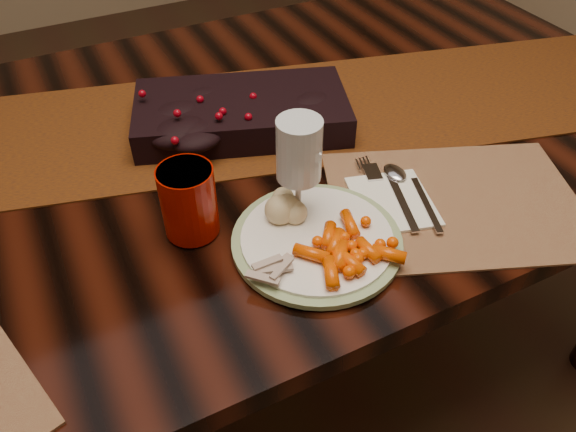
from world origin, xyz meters
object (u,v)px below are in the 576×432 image
dining_table (248,270)px  mashed_potatoes (285,201)px  dinner_plate (317,240)px  red_cup (189,201)px  turkey_shreds (272,271)px  wine_glass (299,175)px  napkin (392,201)px  placemat_main (456,202)px  centerpiece (242,108)px  baby_carrots (346,246)px

dining_table → mashed_potatoes: (-0.03, -0.25, 0.42)m
dinner_plate → red_cup: bearing=144.3°
turkey_shreds → wine_glass: 0.15m
napkin → turkey_shreds: bearing=-149.8°
placemat_main → red_cup: bearing=-176.2°
centerpiece → red_cup: 0.29m
centerpiece → red_cup: bearing=-128.4°
placemat_main → napkin: 0.10m
turkey_shreds → red_cup: red_cup is taller
mashed_potatoes → napkin: 0.18m
dining_table → centerpiece: 0.42m
napkin → centerpiece: bearing=127.4°
placemat_main → mashed_potatoes: bearing=-176.1°
wine_glass → turkey_shreds: bearing=-132.5°
centerpiece → mashed_potatoes: (-0.05, -0.27, 0.00)m
dining_table → baby_carrots: size_ratio=15.35×
centerpiece → turkey_shreds: size_ratio=5.23×
wine_glass → centerpiece: bearing=84.6°
placemat_main → napkin: (-0.09, 0.04, 0.00)m
placemat_main → wine_glass: wine_glass is taller
centerpiece → mashed_potatoes: centerpiece is taller
napkin → red_cup: red_cup is taller
baby_carrots → red_cup: red_cup is taller
centerpiece → baby_carrots: 0.39m
turkey_shreds → red_cup: (-0.06, 0.15, 0.03)m
baby_carrots → wine_glass: wine_glass is taller
dinner_plate → baby_carrots: size_ratio=2.17×
placemat_main → wine_glass: 0.28m
dinner_plate → red_cup: (-0.15, 0.11, 0.05)m
placemat_main → dining_table: bearing=147.5°
dining_table → mashed_potatoes: bearing=-95.9°
mashed_potatoes → turkey_shreds: (-0.07, -0.11, -0.01)m
napkin → red_cup: size_ratio=1.25×
red_cup → wine_glass: bearing=-18.6°
napkin → wine_glass: wine_glass is taller
baby_carrots → mashed_potatoes: 0.12m
baby_carrots → napkin: baby_carrots is taller
dining_table → napkin: (0.15, -0.29, 0.38)m
napkin → red_cup: 0.32m
baby_carrots → turkey_shreds: size_ratio=1.57×
dinner_plate → napkin: (0.15, 0.03, -0.00)m
mashed_potatoes → baby_carrots: bearing=-70.4°
dinner_plate → turkey_shreds: size_ratio=3.40×
baby_carrots → turkey_shreds: (-0.11, 0.01, -0.00)m
napkin → baby_carrots: bearing=-136.4°
baby_carrots → placemat_main: bearing=6.9°
dining_table → dinner_plate: bearing=-91.1°
placemat_main → wine_glass: (-0.25, 0.08, 0.09)m
wine_glass → red_cup: bearing=161.4°
placemat_main → turkey_shreds: (-0.34, -0.02, 0.03)m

